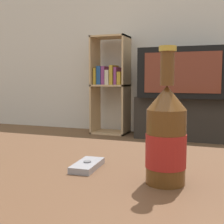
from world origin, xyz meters
TOP-DOWN VIEW (x-y plane):
  - back_wall at (0.00, 3.02)m, footprint 8.00×0.05m
  - coffee_table at (0.00, 0.00)m, footprint 1.37×0.71m
  - tv_stand at (-0.00, 2.77)m, footprint 1.01×0.37m
  - television at (-0.00, 2.76)m, footprint 0.89×0.57m
  - bookshelf at (-0.86, 2.81)m, footprint 0.41×0.30m
  - beer_bottle at (0.31, -0.01)m, footprint 0.08×0.08m
  - cell_phone at (0.13, 0.03)m, footprint 0.06×0.11m

SIDE VIEW (x-z plane):
  - tv_stand at x=0.00m, z-range 0.00..0.44m
  - coffee_table at x=0.00m, z-range 0.16..0.60m
  - cell_phone at x=0.13m, z-range 0.44..0.45m
  - beer_bottle at x=0.31m, z-range 0.40..0.66m
  - bookshelf at x=-0.86m, z-range 0.04..1.16m
  - television at x=0.00m, z-range 0.44..0.95m
  - back_wall at x=0.00m, z-range 0.00..2.60m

